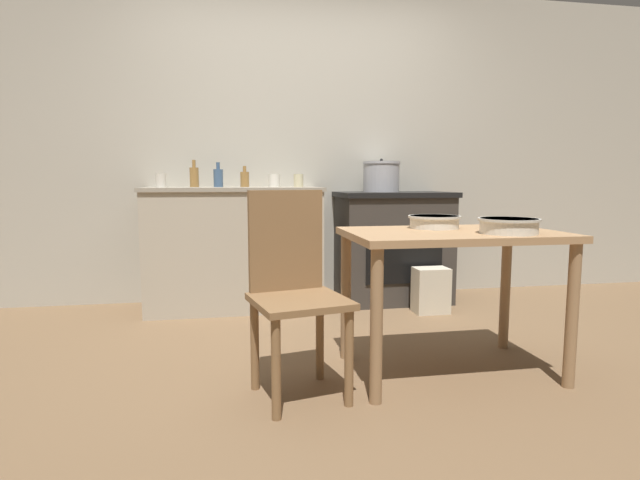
{
  "coord_description": "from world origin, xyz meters",
  "views": [
    {
      "loc": [
        -0.56,
        -2.6,
        0.98
      ],
      "look_at": [
        0.0,
        0.49,
        0.6
      ],
      "focal_mm": 28.0,
      "sensor_mm": 36.0,
      "label": 1
    }
  ],
  "objects_px": {
    "mixing_bowl_large": "(509,225)",
    "cup_center": "(299,181)",
    "flour_sack": "(431,290)",
    "work_table": "(452,253)",
    "bottle_left": "(218,178)",
    "mixing_bowl_small": "(434,221)",
    "stove": "(393,246)",
    "bottle_mid_left": "(194,177)",
    "chair": "(294,286)",
    "stock_pot": "(381,177)",
    "bottle_far_left": "(245,179)",
    "cup_center_right": "(161,181)",
    "cup_center_left": "(274,181)"
  },
  "relations": [
    {
      "from": "mixing_bowl_small",
      "to": "chair",
      "type": "bearing_deg",
      "value": -162.06
    },
    {
      "from": "flour_sack",
      "to": "bottle_mid_left",
      "type": "xyz_separation_m",
      "value": [
        -1.73,
        0.55,
        0.84
      ]
    },
    {
      "from": "stove",
      "to": "work_table",
      "type": "xyz_separation_m",
      "value": [
        -0.21,
        -1.55,
        0.17
      ]
    },
    {
      "from": "stove",
      "to": "bottle_left",
      "type": "bearing_deg",
      "value": 175.9
    },
    {
      "from": "stove",
      "to": "bottle_left",
      "type": "height_order",
      "value": "bottle_left"
    },
    {
      "from": "chair",
      "to": "mixing_bowl_small",
      "type": "bearing_deg",
      "value": 5.73
    },
    {
      "from": "cup_center_left",
      "to": "mixing_bowl_small",
      "type": "bearing_deg",
      "value": -61.6
    },
    {
      "from": "stove",
      "to": "cup_center",
      "type": "xyz_separation_m",
      "value": [
        -0.78,
        -0.03,
        0.53
      ]
    },
    {
      "from": "chair",
      "to": "stock_pot",
      "type": "relative_size",
      "value": 3.06
    },
    {
      "from": "work_table",
      "to": "stock_pot",
      "type": "xyz_separation_m",
      "value": [
        0.13,
        1.63,
        0.4
      ]
    },
    {
      "from": "mixing_bowl_small",
      "to": "bottle_left",
      "type": "height_order",
      "value": "bottle_left"
    },
    {
      "from": "work_table",
      "to": "mixing_bowl_large",
      "type": "relative_size",
      "value": 3.67
    },
    {
      "from": "work_table",
      "to": "mixing_bowl_small",
      "type": "height_order",
      "value": "mixing_bowl_small"
    },
    {
      "from": "work_table",
      "to": "chair",
      "type": "height_order",
      "value": "chair"
    },
    {
      "from": "stove",
      "to": "cup_center_left",
      "type": "distance_m",
      "value": 1.11
    },
    {
      "from": "stove",
      "to": "bottle_far_left",
      "type": "relative_size",
      "value": 5.57
    },
    {
      "from": "flour_sack",
      "to": "bottle_mid_left",
      "type": "bearing_deg",
      "value": 162.43
    },
    {
      "from": "stove",
      "to": "stock_pot",
      "type": "bearing_deg",
      "value": 133.9
    },
    {
      "from": "cup_center_left",
      "to": "stock_pot",
      "type": "bearing_deg",
      "value": 8.48
    },
    {
      "from": "bottle_left",
      "to": "bottle_mid_left",
      "type": "xyz_separation_m",
      "value": [
        -0.18,
        0.01,
        0.01
      ]
    },
    {
      "from": "flour_sack",
      "to": "work_table",
      "type": "bearing_deg",
      "value": -108.32
    },
    {
      "from": "bottle_left",
      "to": "bottle_far_left",
      "type": "bearing_deg",
      "value": 0.26
    },
    {
      "from": "bottle_far_left",
      "to": "bottle_mid_left",
      "type": "bearing_deg",
      "value": 178.11
    },
    {
      "from": "mixing_bowl_large",
      "to": "bottle_mid_left",
      "type": "distance_m",
      "value": 2.41
    },
    {
      "from": "flour_sack",
      "to": "bottle_mid_left",
      "type": "distance_m",
      "value": 2.0
    },
    {
      "from": "bottle_mid_left",
      "to": "cup_center_right",
      "type": "bearing_deg",
      "value": -123.15
    },
    {
      "from": "cup_center_left",
      "to": "stove",
      "type": "bearing_deg",
      "value": 2.88
    },
    {
      "from": "mixing_bowl_small",
      "to": "bottle_left",
      "type": "xyz_separation_m",
      "value": [
        -1.14,
        1.49,
        0.24
      ]
    },
    {
      "from": "work_table",
      "to": "cup_center",
      "type": "distance_m",
      "value": 1.66
    },
    {
      "from": "flour_sack",
      "to": "cup_center_right",
      "type": "relative_size",
      "value": 3.4
    },
    {
      "from": "cup_center_right",
      "to": "bottle_far_left",
      "type": "bearing_deg",
      "value": 27.28
    },
    {
      "from": "bottle_mid_left",
      "to": "cup_center",
      "type": "xyz_separation_m",
      "value": [
        0.79,
        -0.14,
        -0.03
      ]
    },
    {
      "from": "bottle_mid_left",
      "to": "bottle_left",
      "type": "bearing_deg",
      "value": -4.27
    },
    {
      "from": "chair",
      "to": "cup_center_right",
      "type": "height_order",
      "value": "cup_center_right"
    },
    {
      "from": "work_table",
      "to": "cup_center_right",
      "type": "xyz_separation_m",
      "value": [
        -1.56,
        1.34,
        0.36
      ]
    },
    {
      "from": "mixing_bowl_large",
      "to": "cup_center",
      "type": "xyz_separation_m",
      "value": [
        -0.77,
        1.68,
        0.21
      ]
    },
    {
      "from": "work_table",
      "to": "cup_center_right",
      "type": "distance_m",
      "value": 2.09
    },
    {
      "from": "work_table",
      "to": "flour_sack",
      "type": "bearing_deg",
      "value": 71.68
    },
    {
      "from": "work_table",
      "to": "bottle_left",
      "type": "height_order",
      "value": "bottle_left"
    },
    {
      "from": "flour_sack",
      "to": "mixing_bowl_small",
      "type": "relative_size",
      "value": 1.23
    },
    {
      "from": "stock_pot",
      "to": "bottle_left",
      "type": "height_order",
      "value": "stock_pot"
    },
    {
      "from": "work_table",
      "to": "mixing_bowl_large",
      "type": "height_order",
      "value": "mixing_bowl_large"
    },
    {
      "from": "work_table",
      "to": "bottle_left",
      "type": "bearing_deg",
      "value": 125.5
    },
    {
      "from": "stove",
      "to": "stock_pot",
      "type": "distance_m",
      "value": 0.58
    },
    {
      "from": "bottle_mid_left",
      "to": "stove",
      "type": "bearing_deg",
      "value": -4.12
    },
    {
      "from": "mixing_bowl_small",
      "to": "bottle_mid_left",
      "type": "xyz_separation_m",
      "value": [
        -1.33,
        1.5,
        0.24
      ]
    },
    {
      "from": "bottle_left",
      "to": "mixing_bowl_large",
      "type": "bearing_deg",
      "value": -52.59
    },
    {
      "from": "work_table",
      "to": "chair",
      "type": "bearing_deg",
      "value": -173.31
    },
    {
      "from": "mixing_bowl_large",
      "to": "bottle_left",
      "type": "relative_size",
      "value": 1.5
    },
    {
      "from": "stove",
      "to": "mixing_bowl_small",
      "type": "distance_m",
      "value": 1.45
    }
  ]
}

